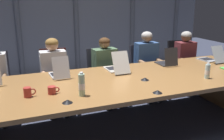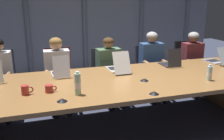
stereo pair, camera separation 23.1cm
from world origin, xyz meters
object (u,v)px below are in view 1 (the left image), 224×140
object	(u,v)px
conference_mic_left_side	(67,101)
conference_mic_middle	(145,79)
person_left_mid	(54,71)
coffee_mug_near	(52,90)
water_bottle_primary	(82,85)
office_chair_right_mid	(144,76)
coffee_mug_far	(28,92)
office_chair_left_mid	(55,86)
water_bottle_secondary	(207,71)
office_chair_center	(102,81)
person_right_end	(187,58)
conference_mic_right_side	(158,92)
office_chair_right_end	(180,71)
laptop_right_end	(211,58)
laptop_center	(116,67)
laptop_right_mid	(167,62)
person_center	(107,67)
person_right_mid	(148,61)
laptop_left_mid	(59,73)

from	to	relation	value
conference_mic_left_side	conference_mic_middle	distance (m)	1.16
person_left_mid	coffee_mug_near	world-z (taller)	person_left_mid
water_bottle_primary	person_left_mid	bearing A→B (deg)	94.07
office_chair_right_mid	coffee_mug_far	bearing A→B (deg)	-64.85
office_chair_left_mid	conference_mic_left_side	size ratio (longest dim) A/B	8.80
water_bottle_secondary	water_bottle_primary	bearing A→B (deg)	179.91
office_chair_center	person_right_end	xyz separation A→B (m)	(1.70, -0.16, 0.32)
office_chair_right_mid	conference_mic_right_side	world-z (taller)	office_chair_right_mid
office_chair_right_end	conference_mic_right_side	distance (m)	2.39
water_bottle_secondary	conference_mic_left_side	xyz separation A→B (m)	(-1.91, -0.14, -0.08)
laptop_right_end	person_left_mid	size ratio (longest dim) A/B	0.40
person_right_end	conference_mic_middle	size ratio (longest dim) A/B	10.59
office_chair_center	water_bottle_primary	size ratio (longest dim) A/B	3.38
laptop_center	person_left_mid	distance (m)	1.00
office_chair_left_mid	laptop_center	bearing A→B (deg)	54.59
water_bottle_primary	laptop_right_mid	bearing A→B (deg)	26.17
office_chair_center	person_center	distance (m)	0.34
laptop_right_mid	conference_mic_middle	world-z (taller)	laptop_right_mid
water_bottle_primary	coffee_mug_near	distance (m)	0.36
person_center	laptop_right_mid	bearing A→B (deg)	52.21
office_chair_center	water_bottle_secondary	bearing A→B (deg)	36.39
office_chair_right_end	coffee_mug_far	xyz separation A→B (m)	(-2.98, -1.31, 0.43)
office_chair_center	conference_mic_middle	bearing A→B (deg)	10.72
conference_mic_middle	person_center	bearing A→B (deg)	96.54
laptop_right_mid	office_chair_right_mid	xyz separation A→B (m)	(-0.01, 0.70, -0.44)
laptop_center	coffee_mug_far	xyz separation A→B (m)	(-1.28, -0.59, -0.01)
conference_mic_right_side	person_right_mid	bearing A→B (deg)	64.10
laptop_center	conference_mic_left_side	size ratio (longest dim) A/B	4.47
coffee_mug_near	laptop_left_mid	bearing A→B (deg)	73.04
conference_mic_right_side	office_chair_right_mid	bearing A→B (deg)	65.48
office_chair_right_mid	person_right_mid	distance (m)	0.37
laptop_right_end	office_chair_right_mid	world-z (taller)	laptop_right_end
laptop_right_mid	conference_mic_middle	size ratio (longest dim) A/B	3.27
conference_mic_left_side	laptop_left_mid	bearing A→B (deg)	84.99
laptop_left_mid	laptop_right_mid	bearing A→B (deg)	-93.12
laptop_center	coffee_mug_near	world-z (taller)	laptop_center
laptop_center	conference_mic_middle	distance (m)	0.57
laptop_center	laptop_right_mid	size ratio (longest dim) A/B	1.37
person_right_mid	conference_mic_middle	xyz separation A→B (m)	(-0.67, -1.11, 0.07)
office_chair_right_end	conference_mic_left_side	size ratio (longest dim) A/B	8.68
office_chair_left_mid	person_right_mid	world-z (taller)	person_right_mid
office_chair_center	coffee_mug_far	bearing A→B (deg)	-41.63
laptop_left_mid	office_chair_left_mid	bearing A→B (deg)	-6.05
person_left_mid	water_bottle_primary	bearing A→B (deg)	4.58
person_left_mid	coffee_mug_far	distance (m)	1.25
water_bottle_primary	coffee_mug_far	bearing A→B (deg)	162.13
laptop_right_end	office_chair_right_mid	xyz separation A→B (m)	(-0.86, 0.75, -0.44)
laptop_center	laptop_right_end	distance (m)	1.73
laptop_right_end	person_right_mid	size ratio (longest dim) A/B	0.39
office_chair_right_end	conference_mic_left_side	distance (m)	3.10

